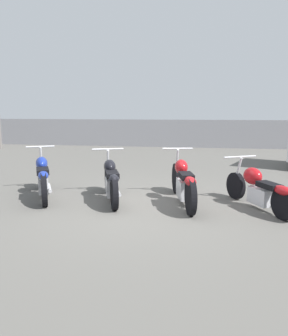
% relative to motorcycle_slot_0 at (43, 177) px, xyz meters
% --- Properties ---
extents(ground_plane, '(60.00, 60.00, 0.00)m').
position_rel_motorcycle_slot_0_xyz_m(ground_plane, '(2.16, -0.37, -0.44)').
color(ground_plane, '#5B5954').
extents(fence_back, '(40.00, 0.04, 1.37)m').
position_rel_motorcycle_slot_0_xyz_m(fence_back, '(2.16, 9.94, 0.24)').
color(fence_back, gray).
rests_on(fence_back, ground_plane).
extents(motorcycle_slot_0, '(1.15, 1.99, 1.04)m').
position_rel_motorcycle_slot_0_xyz_m(motorcycle_slot_0, '(0.00, 0.00, 0.00)').
color(motorcycle_slot_0, black).
rests_on(motorcycle_slot_0, ground_plane).
extents(motorcycle_slot_1, '(0.93, 1.92, 1.02)m').
position_rel_motorcycle_slot_0_xyz_m(motorcycle_slot_1, '(1.52, -0.04, -0.01)').
color(motorcycle_slot_1, black).
rests_on(motorcycle_slot_1, ground_plane).
extents(motorcycle_slot_2, '(0.79, 2.24, 1.04)m').
position_rel_motorcycle_slot_0_xyz_m(motorcycle_slot_2, '(3.00, 0.01, -0.01)').
color(motorcycle_slot_2, black).
rests_on(motorcycle_slot_2, ground_plane).
extents(motorcycle_slot_3, '(1.13, 1.81, 0.93)m').
position_rel_motorcycle_slot_0_xyz_m(motorcycle_slot_3, '(4.43, -0.15, -0.05)').
color(motorcycle_slot_3, black).
rests_on(motorcycle_slot_3, ground_plane).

